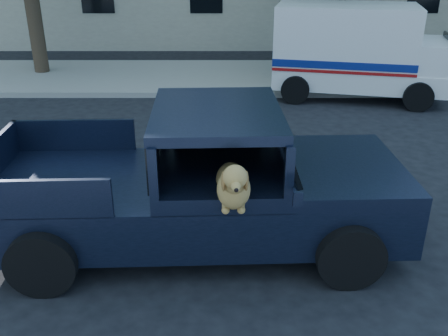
{
  "coord_description": "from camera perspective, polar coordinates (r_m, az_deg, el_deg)",
  "views": [
    {
      "loc": [
        1.65,
        -5.76,
        3.82
      ],
      "look_at": [
        1.65,
        -0.21,
        1.3
      ],
      "focal_mm": 40.0,
      "sensor_mm": 36.0,
      "label": 1
    }
  ],
  "objects": [
    {
      "name": "mail_truck",
      "position": [
        13.85,
        14.73,
        12.08
      ],
      "size": [
        4.66,
        2.97,
        2.38
      ],
      "rotation": [
        0.0,
        0.0,
        -0.21
      ],
      "color": "silver",
      "rests_on": "ground"
    },
    {
      "name": "pickup_truck",
      "position": [
        6.73,
        -3.72,
        -3.71
      ],
      "size": [
        5.46,
        2.82,
        1.93
      ],
      "rotation": [
        0.0,
        0.0,
        0.04
      ],
      "color": "black",
      "rests_on": "ground"
    },
    {
      "name": "far_sidewalk",
      "position": [
        15.51,
        -6.22,
        10.32
      ],
      "size": [
        60.0,
        4.0,
        0.15
      ],
      "primitive_type": "cube",
      "color": "gray",
      "rests_on": "ground"
    },
    {
      "name": "ground",
      "position": [
        7.1,
        -13.59,
        -8.88
      ],
      "size": [
        120.0,
        120.0,
        0.0
      ],
      "primitive_type": "plane",
      "color": "black",
      "rests_on": "ground"
    },
    {
      "name": "lane_stripes",
      "position": [
        9.93,
        2.02,
        1.82
      ],
      "size": [
        21.6,
        0.14,
        0.01
      ],
      "primitive_type": null,
      "color": "silver",
      "rests_on": "ground"
    }
  ]
}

